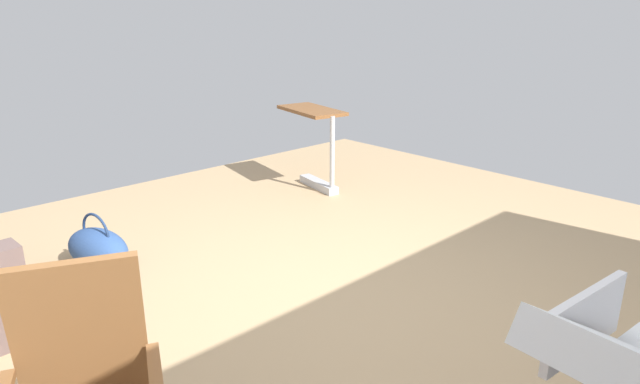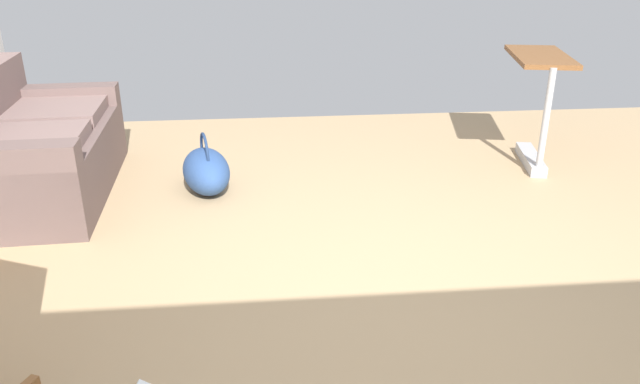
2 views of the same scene
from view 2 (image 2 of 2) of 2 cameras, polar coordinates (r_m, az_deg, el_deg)
The scene contains 4 objects.
ground_plane at distance 3.07m, azimuth 6.46°, elevation -11.46°, with size 6.90×6.90×0.00m, color tan.
couch at distance 4.69m, azimuth -24.57°, elevation 3.32°, with size 1.63×0.92×0.85m.
overbed_table at distance 5.10m, azimuth 19.36°, elevation 8.31°, with size 0.87×0.54×0.84m.
duffel_bag at distance 4.44m, azimuth -10.41°, elevation 1.95°, with size 0.62×0.44×0.43m.
Camera 2 is at (-2.46, 0.58, 1.75)m, focal length 34.85 mm.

